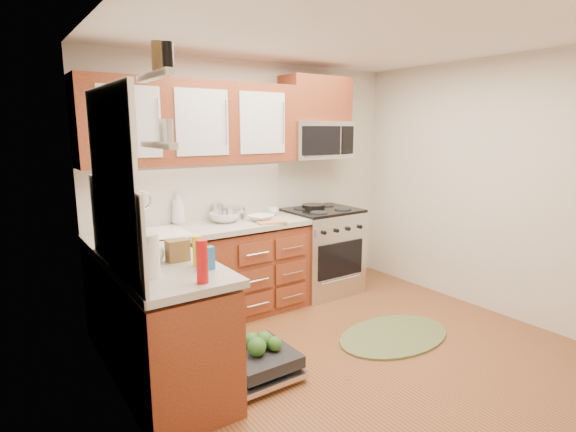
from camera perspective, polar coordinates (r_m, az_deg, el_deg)
floor at (r=3.83m, az=9.94°, el=-17.53°), size 3.50×3.50×0.00m
ceiling at (r=3.44m, az=11.42°, el=22.20°), size 3.50×3.50×0.00m
wall_back at (r=4.80m, az=-4.33°, el=4.15°), size 3.50×0.04×2.50m
wall_left at (r=2.52m, az=-18.76°, el=-2.65°), size 0.04×3.50×2.50m
wall_right at (r=4.81m, az=25.55°, el=3.12°), size 0.04×3.50×2.50m
base_cabinet_back at (r=4.40m, az=-10.42°, el=-7.68°), size 2.05×0.60×0.85m
base_cabinet_left at (r=3.35m, az=-15.36°, el=-14.01°), size 0.60×1.25×0.85m
countertop_back at (r=4.26m, az=-10.59°, el=-1.65°), size 2.07×0.64×0.05m
countertop_left at (r=3.19m, az=-15.62°, el=-6.20°), size 0.64×1.27×0.05m
backsplash_back at (r=4.48m, az=-12.27°, el=2.92°), size 2.05×0.02×0.57m
backsplash_left at (r=3.03m, az=-21.19°, el=-1.36°), size 0.02×1.25×0.57m
upper_cabinets at (r=4.29m, az=-11.80°, el=11.51°), size 2.05×0.35×0.75m
cabinet_over_mw at (r=5.01m, az=3.52°, el=14.58°), size 0.76×0.35×0.47m
range at (r=5.07m, az=4.31°, el=-4.40°), size 0.76×0.64×0.95m
microwave at (r=4.99m, az=3.64°, el=9.60°), size 0.76×0.38×0.40m
sink at (r=4.09m, az=-17.16°, el=-3.94°), size 0.62×0.50×0.26m
dishwasher at (r=3.53m, az=-4.24°, el=-18.19°), size 0.70×0.60×0.20m
window at (r=2.96m, az=-21.53°, el=5.00°), size 0.03×1.05×1.05m
window_blind at (r=2.95m, az=-21.51°, el=11.42°), size 0.02×0.96×0.40m
shelf_upper at (r=2.14m, az=-16.62°, el=16.71°), size 0.04×0.40×0.03m
shelf_lower at (r=2.13m, az=-16.18°, el=8.68°), size 0.04×0.40×0.03m
rug at (r=4.24m, az=13.30°, el=-14.56°), size 1.22×0.90×0.02m
skillet at (r=4.98m, az=3.24°, el=1.21°), size 0.33×0.33×0.05m
stock_pot at (r=4.56m, az=-6.67°, el=0.39°), size 0.25×0.25×0.12m
cutting_board at (r=4.34m, az=-2.13°, el=-0.77°), size 0.30×0.23×0.02m
canister at (r=4.53m, az=-8.88°, el=0.56°), size 0.14×0.14×0.17m
paper_towel_roll at (r=2.87m, az=-17.20°, el=-4.85°), size 0.15×0.15×0.27m
mustard_bottle at (r=3.05m, az=-11.43°, el=-4.35°), size 0.07×0.07×0.20m
red_bottle at (r=2.69m, az=-10.86°, el=-5.69°), size 0.08×0.08×0.26m
wooden_box at (r=3.19m, az=-13.85°, el=-4.25°), size 0.15×0.11×0.15m
blue_carton at (r=2.95m, az=-10.29°, el=-5.31°), size 0.09×0.06×0.15m
bowl_a at (r=4.45m, az=-3.44°, el=-0.24°), size 0.29×0.29×0.06m
bowl_b at (r=4.42m, az=-8.05°, el=-0.17°), size 0.32×0.32×0.09m
cup at (r=4.73m, az=-1.96°, el=0.64°), size 0.13×0.13×0.09m
soap_bottle_a at (r=4.39m, az=-13.80°, el=1.07°), size 0.14×0.14×0.32m
soap_bottle_b at (r=3.45m, az=-20.01°, el=-3.13°), size 0.10×0.11×0.19m
soap_bottle_c at (r=3.18m, az=-16.79°, el=-4.06°), size 0.20×0.20×0.19m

